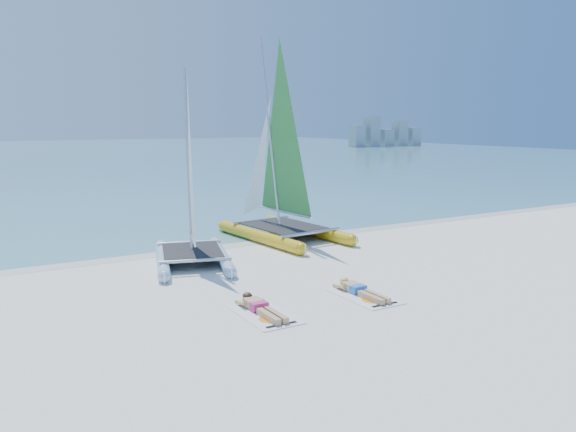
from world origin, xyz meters
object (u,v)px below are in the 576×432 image
Objects in this scene: sunbather_a at (260,307)px; catamaran_yellow at (275,173)px; catamaran_blue at (191,204)px; sunbather_b at (359,290)px; towel_b at (364,296)px; towel_a at (264,314)px.

catamaran_yellow is at bearing 58.82° from sunbather_a.
catamaran_yellow reaches higher than catamaran_blue.
sunbather_b is (2.34, -4.97, -1.62)m from catamaran_blue.
catamaran_yellow is at bearing 77.50° from towel_b.
catamaran_yellow is at bearing 77.17° from sunbather_b.
catamaran_blue is 3.16× the size of towel_b.
sunbather_a is (-0.29, -4.90, -1.62)m from catamaran_blue.
sunbather_b reaches higher than towel_b.
catamaran_blue is 5.17m from sunbather_a.
catamaran_yellow is 4.20× the size of sunbather_a.
towel_a is 1.07× the size of sunbather_b.
sunbather_a is at bearing -77.14° from catamaran_blue.
catamaran_yellow is 8.67m from towel_a.
sunbather_a is at bearing 178.53° from sunbather_b.
towel_b is at bearing -49.36° from catamaran_blue.
sunbather_a reaches higher than towel_a.
towel_a is 1.07× the size of sunbather_a.
towel_a is (-0.29, -5.10, -1.73)m from catamaran_blue.
sunbather_a reaches higher than towel_b.
towel_b is (2.63, -0.26, -0.11)m from sunbather_a.
towel_b is at bearing -90.00° from sunbather_b.
catamaran_blue is at bearing 86.59° from sunbather_a.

